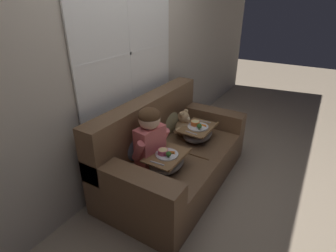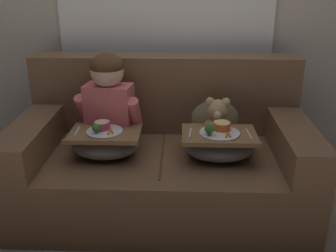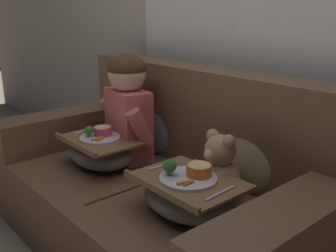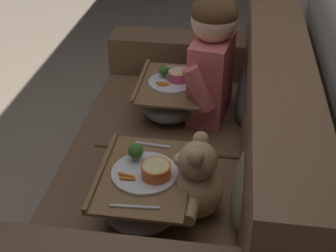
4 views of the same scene
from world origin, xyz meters
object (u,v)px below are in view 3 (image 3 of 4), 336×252
Objects in this scene: throw_pillow_behind_teddy at (247,153)px; lap_tray_child at (100,151)px; child_figure at (128,103)px; lap_tray_teddy at (188,195)px; teddy_bear at (219,172)px; couch at (164,191)px; throw_pillow_behind_child at (155,122)px.

throw_pillow_behind_teddy is 0.81m from lap_tray_child.
child_figure reaches higher than throw_pillow_behind_teddy.
lap_tray_child is 0.70m from lap_tray_teddy.
teddy_bear is 0.81× the size of lap_tray_child.
teddy_bear is (0.35, 0.03, 0.22)m from couch.
couch is at bearing -4.99° from child_figure.
throw_pillow_behind_teddy is at bearing 32.61° from couch.
teddy_bear reaches higher than lap_tray_child.
throw_pillow_behind_child is 0.25m from child_figure.
lap_tray_teddy is (0.00, -0.19, -0.05)m from teddy_bear.
child_figure is 1.33× the size of lap_tray_teddy.
lap_tray_child is (-0.35, -0.16, 0.16)m from couch.
throw_pillow_behind_teddy is (0.70, 0.00, 0.00)m from throw_pillow_behind_child.
lap_tray_child is (-0.00, -0.38, -0.09)m from throw_pillow_behind_child.
throw_pillow_behind_child reaches higher than lap_tray_teddy.
child_figure reaches higher than couch.
couch is 0.49m from throw_pillow_behind_child.
couch is at bearing 24.57° from lap_tray_child.
throw_pillow_behind_child is 0.40m from lap_tray_child.
couch is 3.05× the size of child_figure.
couch is at bearing -147.39° from throw_pillow_behind_teddy.
lap_tray_child is (-0.70, -0.19, -0.05)m from teddy_bear.
throw_pillow_behind_teddy is 0.90× the size of lap_tray_child.
lap_tray_child is at bearing -90.18° from child_figure.
throw_pillow_behind_child is at bearing 164.29° from teddy_bear.
child_figure is (-0.35, 0.03, 0.41)m from couch.
throw_pillow_behind_teddy reaches higher than lap_tray_teddy.
lap_tray_child is (-0.00, -0.19, -0.25)m from child_figure.
child_figure is at bearing -90.05° from throw_pillow_behind_child.
teddy_bear is (0.70, -0.00, -0.19)m from child_figure.
lap_tray_teddy is (0.70, 0.00, 0.00)m from lap_tray_child.
child_figure reaches higher than lap_tray_teddy.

